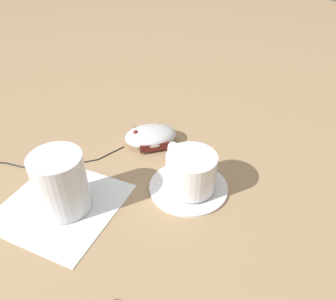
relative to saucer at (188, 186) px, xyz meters
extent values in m
plane|color=#9E7F5B|center=(-0.11, 0.05, 0.00)|extent=(3.00, 3.00, 0.00)
cylinder|color=white|center=(0.00, 0.00, 0.00)|extent=(0.13, 0.13, 0.01)
cylinder|color=white|center=(0.00, 0.00, 0.03)|extent=(0.08, 0.08, 0.06)
torus|color=white|center=(0.01, 0.04, 0.04)|extent=(0.02, 0.05, 0.05)
ellipsoid|color=silver|center=(0.03, 0.14, 0.01)|extent=(0.12, 0.10, 0.03)
cylinder|color=#591E19|center=(0.00, 0.15, 0.02)|extent=(0.01, 0.01, 0.01)
cube|color=#591E19|center=(0.01, 0.11, 0.01)|extent=(0.05, 0.03, 0.01)
cube|color=#591E19|center=(0.04, 0.17, 0.01)|extent=(0.05, 0.03, 0.01)
cylinder|color=black|center=(-0.05, 0.16, 0.00)|extent=(0.06, 0.01, 0.00)
cylinder|color=black|center=(-0.10, 0.17, 0.00)|extent=(0.05, 0.02, 0.00)
cylinder|color=black|center=(-0.15, 0.19, 0.00)|extent=(0.05, 0.03, 0.00)
cylinder|color=black|center=(-0.19, 0.23, 0.00)|extent=(0.03, 0.05, 0.00)
sphere|color=black|center=(-0.02, 0.16, 0.00)|extent=(0.00, 0.00, 0.00)
sphere|color=black|center=(-0.08, 0.16, 0.00)|extent=(0.00, 0.00, 0.00)
sphere|color=black|center=(-0.13, 0.18, 0.00)|extent=(0.00, 0.00, 0.00)
sphere|color=black|center=(-0.18, 0.20, 0.00)|extent=(0.00, 0.00, 0.00)
sphere|color=black|center=(-0.21, 0.25, 0.00)|extent=(0.00, 0.00, 0.00)
cube|color=white|center=(-0.18, 0.09, 0.00)|extent=(0.23, 0.23, 0.00)
cylinder|color=silver|center=(-0.17, 0.09, 0.04)|extent=(0.08, 0.08, 0.09)
camera|label=1|loc=(-0.27, -0.28, 0.36)|focal=35.00mm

